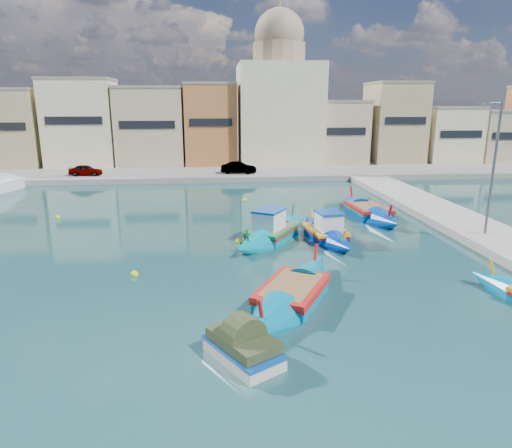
# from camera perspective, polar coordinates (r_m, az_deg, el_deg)

# --- Properties ---
(ground) EXTENTS (160.00, 160.00, 0.00)m
(ground) POSITION_cam_1_polar(r_m,az_deg,el_deg) (20.04, -9.95, -8.53)
(ground) COLOR #123637
(ground) RESTS_ON ground
(north_quay) EXTENTS (80.00, 8.00, 0.60)m
(north_quay) POSITION_cam_1_polar(r_m,az_deg,el_deg) (50.95, -7.25, 6.13)
(north_quay) COLOR gray
(north_quay) RESTS_ON ground
(north_townhouses) EXTENTS (83.20, 7.87, 10.19)m
(north_townhouses) POSITION_cam_1_polar(r_m,az_deg,el_deg) (58.01, -0.44, 11.95)
(north_townhouses) COLOR tan
(north_townhouses) RESTS_ON ground
(church_block) EXTENTS (10.00, 10.00, 19.10)m
(church_block) POSITION_cam_1_polar(r_m,az_deg,el_deg) (58.95, 2.84, 15.30)
(church_block) COLOR beige
(church_block) RESTS_ON ground
(quay_street_lamp) EXTENTS (1.18, 0.16, 8.00)m
(quay_street_lamp) POSITION_cam_1_polar(r_m,az_deg,el_deg) (29.20, 27.46, 6.21)
(quay_street_lamp) COLOR #595B60
(quay_street_lamp) RESTS_ON ground
(parked_cars) EXTENTS (30.90, 1.89, 1.23)m
(parked_cars) POSITION_cam_1_polar(r_m,az_deg,el_deg) (50.69, -18.79, 6.43)
(parked_cars) COLOR #4C1919
(parked_cars) RESTS_ON north_quay
(luzzu_turquoise_cabin) EXTENTS (6.47, 8.82, 2.93)m
(luzzu_turquoise_cabin) POSITION_cam_1_polar(r_m,az_deg,el_deg) (27.40, 2.04, -1.12)
(luzzu_turquoise_cabin) COLOR #0087A0
(luzzu_turquoise_cabin) RESTS_ON ground
(luzzu_blue_cabin) EXTENTS (2.69, 7.78, 2.70)m
(luzzu_blue_cabin) POSITION_cam_1_polar(r_m,az_deg,el_deg) (27.65, 8.73, -1.19)
(luzzu_blue_cabin) COLOR #002A9F
(luzzu_blue_cabin) RESTS_ON ground
(luzzu_cyan_mid) EXTENTS (2.93, 9.62, 2.80)m
(luzzu_cyan_mid) POSITION_cam_1_polar(r_m,az_deg,el_deg) (33.79, 13.82, 1.41)
(luzzu_cyan_mid) COLOR #003EA6
(luzzu_cyan_mid) RESTS_ON ground
(luzzu_blue_south) EXTENTS (6.31, 9.12, 2.67)m
(luzzu_blue_south) POSITION_cam_1_polar(r_m,az_deg,el_deg) (18.93, 4.54, -8.85)
(luzzu_blue_south) COLOR #0077A3
(luzzu_blue_south) RESTS_ON ground
(tender_near) EXTENTS (2.65, 3.06, 1.33)m
(tender_near) POSITION_cam_1_polar(r_m,az_deg,el_deg) (14.88, -1.60, -15.25)
(tender_near) COLOR beige
(tender_near) RESTS_ON ground
(yacht_north) EXTENTS (4.30, 8.82, 11.34)m
(yacht_north) POSITION_cam_1_polar(r_m,az_deg,el_deg) (49.42, -28.86, 4.32)
(yacht_north) COLOR white
(yacht_north) RESTS_ON ground
(mooring_buoys) EXTENTS (25.91, 22.37, 0.36)m
(mooring_buoys) POSITION_cam_1_polar(r_m,az_deg,el_deg) (26.54, -3.67, -2.29)
(mooring_buoys) COLOR #F8F51A
(mooring_buoys) RESTS_ON ground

